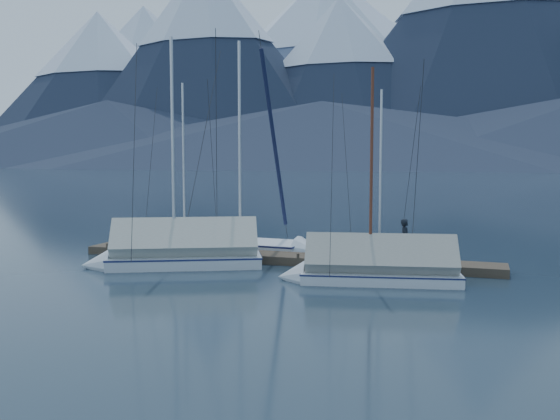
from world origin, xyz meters
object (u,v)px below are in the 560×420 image
(sailboat_open_mid, at_px, (251,248))
(sailboat_covered_far, at_px, (171,255))
(person, at_px, (405,240))
(sailboat_open_left, at_px, (194,244))
(sailboat_open_right, at_px, (389,256))
(sailboat_covered_near, at_px, (366,270))

(sailboat_open_mid, distance_m, sailboat_covered_far, 4.89)
(sailboat_covered_far, height_order, person, sailboat_covered_far)
(sailboat_open_left, height_order, sailboat_covered_far, sailboat_covered_far)
(sailboat_open_left, relative_size, sailboat_open_right, 1.10)
(sailboat_open_right, relative_size, sailboat_covered_near, 0.96)
(sailboat_covered_near, height_order, sailboat_covered_far, sailboat_covered_far)
(sailboat_open_mid, xyz_separation_m, sailboat_open_right, (6.37, 0.09, -0.05))
(sailboat_open_right, bearing_deg, sailboat_covered_near, -90.89)
(sailboat_open_left, distance_m, sailboat_open_mid, 3.30)
(sailboat_open_mid, relative_size, sailboat_open_right, 1.34)
(sailboat_covered_near, bearing_deg, person, 71.10)
(sailboat_covered_near, xyz_separation_m, person, (1.00, 2.92, 0.75))
(sailboat_open_left, bearing_deg, sailboat_open_right, -2.84)
(sailboat_covered_far, bearing_deg, sailboat_open_right, 30.21)
(sailboat_covered_far, bearing_deg, person, 15.90)
(person, bearing_deg, sailboat_open_mid, 62.90)
(sailboat_open_right, xyz_separation_m, sailboat_covered_near, (-0.08, -5.06, 0.27))
(sailboat_open_right, distance_m, sailboat_covered_near, 5.06)
(sailboat_open_left, xyz_separation_m, sailboat_open_right, (9.62, -0.48, -0.01))
(sailboat_open_left, height_order, sailboat_covered_near, sailboat_open_left)
(sailboat_open_left, relative_size, sailboat_covered_near, 1.06)
(sailboat_open_right, bearing_deg, sailboat_covered_far, -149.79)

